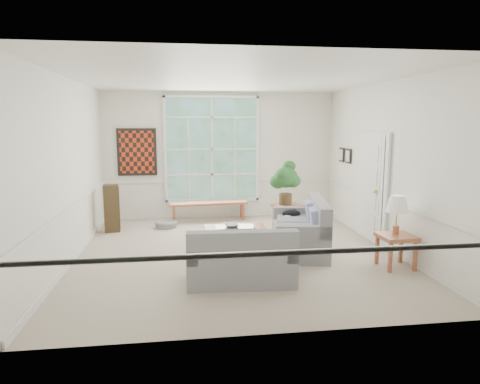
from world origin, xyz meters
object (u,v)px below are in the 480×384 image
object	(u,v)px
loveseat_front	(241,254)
coffee_table	(235,238)
end_table	(288,218)
loveseat_right	(299,225)
side_table	(396,251)

from	to	relation	value
loveseat_front	coffee_table	bearing A→B (deg)	88.85
loveseat_front	end_table	size ratio (longest dim) A/B	2.74
loveseat_right	coffee_table	size ratio (longest dim) A/B	1.56
loveseat_right	side_table	xyz separation A→B (m)	(1.27, -1.09, -0.20)
coffee_table	end_table	size ratio (longest dim) A/B	1.98
loveseat_right	side_table	world-z (taller)	loveseat_right
end_table	side_table	xyz separation A→B (m)	(1.09, -2.57, -0.01)
side_table	end_table	bearing A→B (deg)	113.07
coffee_table	loveseat_right	bearing A→B (deg)	-11.32
end_table	side_table	world-z (taller)	end_table
loveseat_front	coffee_table	world-z (taller)	loveseat_front
loveseat_right	loveseat_front	distance (m)	1.85
coffee_table	side_table	bearing A→B (deg)	-28.16
end_table	side_table	distance (m)	2.79
loveseat_right	side_table	bearing A→B (deg)	-30.29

